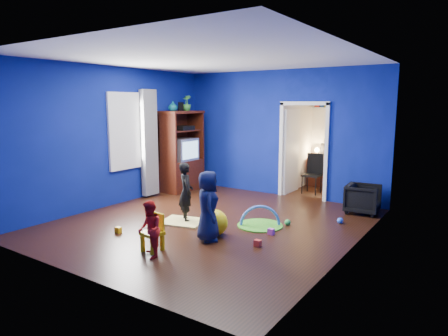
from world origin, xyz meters
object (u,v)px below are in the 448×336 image
Objects in this scene: armchair at (363,199)px; folding_chair at (312,174)px; crt_tv at (183,149)px; study_desk at (326,172)px; tv_armoire at (182,151)px; child_navy at (208,206)px; toddler_red at (150,229)px; play_mat at (260,225)px; kid_chair at (152,234)px; hopper_ball at (215,223)px; child_black at (186,192)px; vase at (173,106)px.

armchair is 1.87m from folding_chair.
crt_tv is 0.80× the size of study_desk.
folding_chair is at bearing 49.16° from armchair.
armchair is 4.39m from tv_armoire.
tv_armoire is at bearing 4.31° from child_navy.
play_mat is at bearing 113.59° from toddler_red.
toddler_red reaches higher than kid_chair.
toddler_red is 1.16× the size of crt_tv.
child_navy is 0.43m from hopper_ball.
play_mat is at bearing 66.51° from hopper_ball.
kid_chair is at bearing 112.18° from child_navy.
child_navy is at bearing -175.19° from child_black.
toddler_red is at bearing 150.64° from armchair.
vase reaches higher than play_mat.
child_navy is (-1.59, -2.97, 0.27)m from armchair.
child_navy is 2.57× the size of hopper_ball.
tv_armoire is (-2.47, 3.67, 0.57)m from toddler_red.
crt_tv is at bearing -139.27° from study_desk.
vase is (-4.32, -0.63, 1.79)m from armchair.
folding_chair is at bearing -42.91° from child_navy.
vase reaches higher than folding_chair.
folding_chair is at bearing -68.84° from child_black.
child_black is 3.61m from folding_chair.
play_mat is 0.87× the size of folding_chair.
hopper_ball is (-1.64, -2.72, -0.07)m from armchair.
armchair is 3.38m from child_navy.
armchair is 0.57× the size of child_navy.
folding_chair is at bearing 31.58° from vase.
toddler_red is (-1.85, -4.00, 0.12)m from armchair.
study_desk is (-0.23, 3.92, 0.36)m from play_mat.
vase is 1.10m from crt_tv.
tv_armoire reaches higher than child_black.
folding_chair is (0.09, 4.07, -0.10)m from child_navy.
study_desk is at bearing 88.32° from hopper_ball.
play_mat is at bearing -57.89° from child_navy.
vase reaches higher than kid_chair.
crt_tv reaches higher than study_desk.
child_black is at bearing -103.21° from study_desk.
study_desk is at bearing 31.48° from armchair.
armchair is 0.72× the size of study_desk.
toddler_red is at bearing -55.99° from tv_armoire.
hopper_ball is at bearing 119.60° from toddler_red.
kid_chair is at bearing -95.78° from folding_chair.
play_mat is (0.73, 1.94, -0.24)m from kid_chair.
tv_armoire is at bearing 89.83° from armchair.
child_black is at bearing -158.76° from play_mat.
child_black is 1.23× the size of study_desk.
hopper_ball is 0.87× the size of kid_chair.
kid_chair is (0.54, -1.44, -0.29)m from child_black.
hopper_ball is 3.83m from folding_chair.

